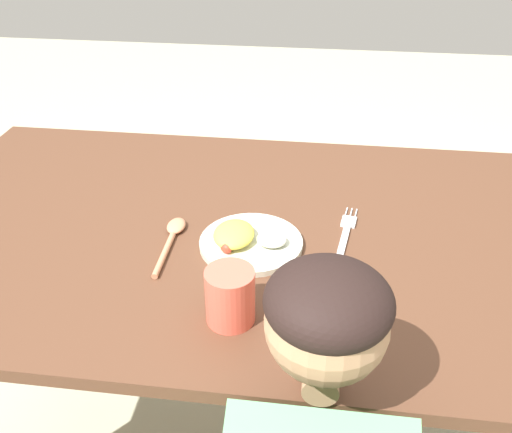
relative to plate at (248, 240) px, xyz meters
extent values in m
cube|color=#533322|center=(-0.04, 0.07, -0.03)|extent=(1.40, 0.85, 0.03)
cube|color=#4C3823|center=(-0.67, 0.42, -0.40)|extent=(0.06, 0.06, 0.73)
cube|color=#4C3823|center=(0.58, 0.42, -0.40)|extent=(0.06, 0.06, 0.73)
cylinder|color=beige|center=(0.01, 0.00, -0.01)|extent=(0.20, 0.20, 0.01)
ellipsoid|color=#E3D147|center=(-0.03, 0.00, 0.01)|extent=(0.08, 0.10, 0.03)
ellipsoid|color=red|center=(-0.03, -0.04, 0.01)|extent=(0.03, 0.03, 0.02)
ellipsoid|color=white|center=(0.05, -0.01, 0.01)|extent=(0.06, 0.05, 0.02)
cube|color=silver|center=(0.18, 0.02, -0.01)|extent=(0.03, 0.14, 0.01)
cube|color=silver|center=(0.20, 0.11, -0.01)|extent=(0.03, 0.04, 0.01)
cylinder|color=silver|center=(0.21, 0.14, -0.01)|extent=(0.01, 0.03, 0.00)
cylinder|color=silver|center=(0.20, 0.14, -0.01)|extent=(0.01, 0.03, 0.00)
cylinder|color=silver|center=(0.19, 0.15, -0.01)|extent=(0.01, 0.03, 0.00)
cylinder|color=tan|center=(-0.15, -0.06, -0.01)|extent=(0.01, 0.14, 0.01)
ellipsoid|color=tan|center=(-0.15, 0.04, -0.01)|extent=(0.04, 0.06, 0.02)
cylinder|color=#EC5C49|center=(0.00, -0.21, 0.03)|extent=(0.08, 0.08, 0.10)
sphere|color=tan|center=(0.15, -0.37, 0.14)|extent=(0.16, 0.16, 0.16)
ellipsoid|color=black|center=(0.15, -0.37, 0.18)|extent=(0.16, 0.16, 0.09)
cylinder|color=tan|center=(0.15, -0.24, 0.01)|extent=(0.05, 0.25, 0.05)
camera|label=1|loc=(0.13, -0.89, 0.62)|focal=39.45mm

